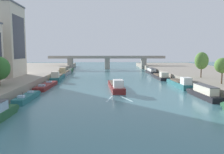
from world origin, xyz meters
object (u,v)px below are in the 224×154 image
object	(u,v)px
moored_boat_left_gap_after	(70,70)
moored_boat_left_upstream	(58,77)
bridge_far	(107,61)
moored_boat_right_near	(204,93)
moored_boat_left_lone	(46,86)
moored_boat_right_lone	(160,76)
moored_boat_right_downstream	(180,83)
moored_boat_left_end	(65,73)
tree_right_far	(222,66)
barge_midriver	(116,86)
moored_boat_right_second	(151,71)
tree_right_midway	(202,61)
moored_boat_left_far	(27,97)

from	to	relation	value
moored_boat_left_gap_after	moored_boat_left_upstream	bearing A→B (deg)	-89.60
bridge_far	moored_boat_right_near	bearing A→B (deg)	-77.15
moored_boat_left_lone	moored_boat_right_lone	world-z (taller)	moored_boat_right_lone
moored_boat_right_downstream	moored_boat_right_lone	world-z (taller)	moored_boat_right_downstream
moored_boat_left_end	moored_boat_right_near	distance (m)	62.92
bridge_far	moored_boat_left_end	bearing A→B (deg)	-120.92
tree_right_far	bridge_far	world-z (taller)	tree_right_far
barge_midriver	moored_boat_right_second	bearing A→B (deg)	66.01
moored_boat_left_gap_after	bridge_far	bearing A→B (deg)	37.45
tree_right_far	moored_boat_left_end	bearing A→B (deg)	134.40
moored_boat_right_lone	bridge_far	size ratio (longest dim) A/B	0.25
barge_midriver	moored_boat_left_upstream	world-z (taller)	moored_boat_left_upstream
moored_boat_left_upstream	moored_boat_left_lone	bearing A→B (deg)	-89.16
moored_boat_left_lone	barge_midriver	bearing A→B (deg)	-12.43
moored_boat_left_gap_after	tree_right_far	size ratio (longest dim) A/B	2.17
barge_midriver	moored_boat_left_end	size ratio (longest dim) A/B	1.03
moored_boat_left_gap_after	moored_boat_right_second	bearing A→B (deg)	-19.57
moored_boat_left_lone	tree_right_midway	size ratio (longest dim) A/B	2.10
barge_midriver	tree_right_midway	size ratio (longest dim) A/B	2.32
moored_boat_left_end	bridge_far	xyz separation A→B (m)	(18.96, 31.65, 3.88)
moored_boat_right_near	moored_boat_right_second	size ratio (longest dim) A/B	0.90
barge_midriver	moored_boat_right_near	size ratio (longest dim) A/B	1.35
moored_boat_left_upstream	tree_right_far	xyz separation A→B (m)	(44.12, -28.19, 5.63)
moored_boat_left_end	moored_boat_right_lone	size ratio (longest dim) A/B	1.01
barge_midriver	moored_boat_left_far	size ratio (longest dim) A/B	1.51
moored_boat_left_upstream	moored_boat_right_near	xyz separation A→B (m)	(37.54, -33.40, 0.18)
barge_midriver	moored_boat_left_end	bearing A→B (deg)	116.73
moored_boat_right_downstream	tree_right_midway	size ratio (longest dim) A/B	2.15
moored_boat_right_near	moored_boat_left_upstream	bearing A→B (deg)	138.35
moored_boat_left_lone	tree_right_far	size ratio (longest dim) A/B	2.54
moored_boat_left_far	tree_right_far	xyz separation A→B (m)	(43.82, 5.73, 6.03)
tree_right_far	tree_right_midway	size ratio (longest dim) A/B	0.83
moored_boat_left_upstream	tree_right_far	bearing A→B (deg)	-32.57
moored_boat_left_far	bridge_far	distance (m)	84.72
moored_boat_left_upstream	moored_boat_right_second	world-z (taller)	moored_boat_left_upstream
moored_boat_left_lone	tree_right_far	bearing A→B (deg)	-13.79
tree_right_midway	moored_boat_left_gap_after	bearing A→B (deg)	132.75
moored_boat_left_far	moored_boat_right_second	bearing A→B (deg)	55.22
moored_boat_left_upstream	tree_right_midway	distance (m)	47.82
moored_boat_left_gap_after	moored_boat_right_downstream	world-z (taller)	moored_boat_right_downstream
moored_boat_right_second	tree_right_far	xyz separation A→B (m)	(6.08, -48.62, 5.55)
bridge_far	moored_boat_left_lone	bearing A→B (deg)	-105.70
barge_midriver	moored_boat_right_second	xyz separation A→B (m)	(18.72, 42.06, 0.10)
moored_boat_left_end	tree_right_midway	size ratio (longest dim) A/B	2.26
moored_boat_left_far	moored_boat_right_near	size ratio (longest dim) A/B	0.89
moored_boat_left_lone	moored_boat_right_lone	size ratio (longest dim) A/B	0.94
barge_midriver	moored_boat_right_lone	world-z (taller)	barge_midriver
moored_boat_left_far	moored_boat_right_downstream	xyz separation A→B (m)	(37.55, 16.33, 0.37)
moored_boat_right_near	moored_boat_right_lone	xyz separation A→B (m)	(-0.25, 35.13, -0.33)
moored_boat_right_downstream	moored_boat_right_lone	distance (m)	19.33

